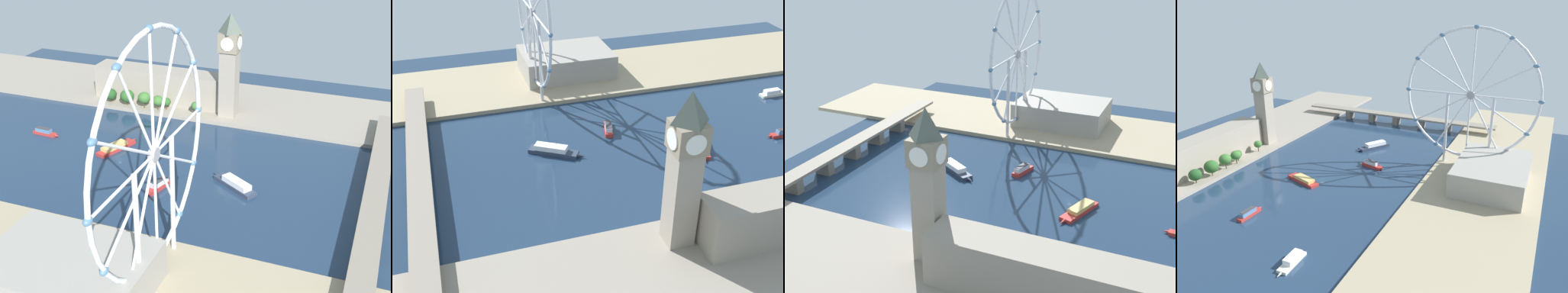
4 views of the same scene
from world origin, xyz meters
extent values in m
plane|color=#1E334C|center=(0.00, 0.00, 0.00)|extent=(412.45, 412.45, 0.00)
cube|color=tan|center=(121.23, 0.00, 1.50)|extent=(90.00, 520.00, 3.00)
cube|color=gray|center=(-92.38, 46.88, 28.66)|extent=(12.74, 12.74, 51.32)
cube|color=gray|center=(-92.38, 46.88, 61.24)|extent=(14.78, 14.78, 13.84)
pyramid|color=#4C564C|center=(-92.38, 46.88, 75.50)|extent=(13.38, 13.38, 14.68)
cylinder|color=white|center=(-92.38, 54.52, 61.24)|extent=(9.68, 0.50, 9.68)
cylinder|color=white|center=(-92.38, 39.24, 61.24)|extent=(9.68, 0.50, 9.68)
cylinder|color=white|center=(-84.74, 46.88, 61.24)|extent=(0.50, 9.68, 9.68)
cylinder|color=white|center=(-100.02, 46.88, 61.24)|extent=(0.50, 9.68, 9.68)
cylinder|color=#513823|center=(-82.13, -20.79, 5.30)|extent=(0.80, 0.80, 4.60)
cylinder|color=#513823|center=(-81.70, -8.64, 5.18)|extent=(0.80, 0.80, 4.37)
ellipsoid|color=#386B2D|center=(-81.70, -8.64, 10.99)|extent=(9.04, 9.04, 8.14)
cylinder|color=#513823|center=(-85.11, -2.74, 4.85)|extent=(0.80, 0.80, 3.69)
ellipsoid|color=#285623|center=(-85.11, -2.74, 9.61)|extent=(7.30, 7.30, 6.57)
cylinder|color=#513823|center=(-83.97, 22.96, 5.11)|extent=(0.80, 0.80, 4.22)
ellipsoid|color=#386B2D|center=(-83.97, 22.96, 10.19)|extent=(7.43, 7.43, 6.69)
torus|color=silver|center=(100.25, 73.93, 64.82)|extent=(110.12, 2.22, 110.12)
cylinder|color=#99999E|center=(100.25, 73.93, 64.82)|extent=(6.47, 3.00, 6.47)
cylinder|color=silver|center=(127.23, 73.93, 64.82)|extent=(53.95, 1.33, 1.33)
cylinder|color=silver|center=(76.89, 73.93, 78.31)|extent=(47.39, 1.33, 28.13)
cylinder|color=silver|center=(73.28, 73.93, 64.82)|extent=(53.95, 1.33, 1.33)
cylinder|color=silver|center=(76.89, 73.93, 51.33)|extent=(47.39, 1.33, 28.13)
cylinder|color=silver|center=(86.76, 73.93, 41.46)|extent=(28.13, 1.33, 47.39)
cylinder|color=silver|center=(100.25, 73.93, 37.84)|extent=(1.33, 1.33, 53.95)
cylinder|color=silver|center=(113.74, 73.93, 41.46)|extent=(28.13, 1.33, 47.39)
cylinder|color=silver|center=(123.61, 73.93, 51.33)|extent=(47.39, 1.33, 28.13)
ellipsoid|color=teal|center=(46.30, 73.93, 64.82)|extent=(4.80, 3.20, 3.20)
ellipsoid|color=teal|center=(53.53, 73.93, 37.84)|extent=(4.80, 3.20, 3.20)
ellipsoid|color=teal|center=(73.28, 73.93, 18.10)|extent=(4.80, 3.20, 3.20)
ellipsoid|color=teal|center=(100.25, 73.93, 10.87)|extent=(4.80, 3.20, 3.20)
ellipsoid|color=teal|center=(127.23, 73.93, 18.10)|extent=(4.80, 3.20, 3.20)
ellipsoid|color=teal|center=(146.97, 73.93, 37.84)|extent=(4.80, 3.20, 3.20)
cylinder|color=silver|center=(119.13, 73.93, 33.91)|extent=(2.40, 2.40, 61.82)
cylinder|color=silver|center=(81.37, 73.93, 33.91)|extent=(2.40, 2.40, 61.82)
cube|color=gray|center=(127.64, 42.62, 12.62)|extent=(52.56, 72.97, 19.25)
cube|color=gray|center=(0.00, 164.90, 10.60)|extent=(224.45, 13.07, 2.00)
cube|color=#70685B|center=(-60.98, 164.90, 4.80)|extent=(6.00, 11.76, 9.60)
cube|color=#70685B|center=(-30.49, 164.90, 4.80)|extent=(6.00, 11.76, 9.60)
cube|color=#70685B|center=(0.00, 164.90, 4.80)|extent=(6.00, 11.76, 9.60)
cube|color=#70685B|center=(30.49, 164.90, 4.80)|extent=(6.00, 11.76, 9.60)
cube|color=#70685B|center=(60.98, 164.90, 4.80)|extent=(6.00, 11.76, 9.60)
cube|color=#B22D28|center=(26.35, 40.57, 1.30)|extent=(19.85, 9.97, 2.60)
cone|color=#B22D28|center=(37.10, 37.69, 1.30)|extent=(4.00, 3.40, 2.60)
cube|color=silver|center=(25.42, 40.82, 4.06)|extent=(13.57, 7.55, 2.92)
cube|color=#38383D|center=(25.42, 40.82, 5.74)|extent=(12.28, 7.01, 0.44)
cube|color=#2D384C|center=(8.59, 83.63, 1.28)|extent=(23.49, 30.96, 2.56)
cone|color=#2D384C|center=(-1.26, 68.04, 1.28)|extent=(5.21, 6.20, 2.56)
cube|color=white|center=(9.44, 84.97, 4.22)|extent=(16.49, 20.88, 3.33)
cube|color=beige|center=(42.06, -100.65, 0.91)|extent=(6.71, 21.12, 1.82)
cube|color=white|center=(42.04, -99.60, 3.42)|extent=(5.52, 12.73, 3.19)
cube|color=#B22D28|center=(-12.04, -9.26, 1.05)|extent=(31.64, 17.47, 2.10)
cone|color=#B22D28|center=(-28.93, -3.49, 1.05)|extent=(5.91, 3.78, 2.10)
cube|color=#DBB766|center=(-10.59, -9.76, 3.29)|extent=(20.42, 12.57, 2.36)
cone|color=#B22D28|center=(-14.59, -59.02, 1.00)|extent=(2.20, 3.51, 2.00)
camera|label=1|loc=(287.45, 164.23, 170.62)|focal=50.33mm
camera|label=2|loc=(-264.99, 146.46, 172.18)|focal=47.59mm
camera|label=3|loc=(-291.33, -70.05, 158.81)|focal=49.15mm
camera|label=4|loc=(162.68, -252.73, 142.87)|focal=36.98mm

